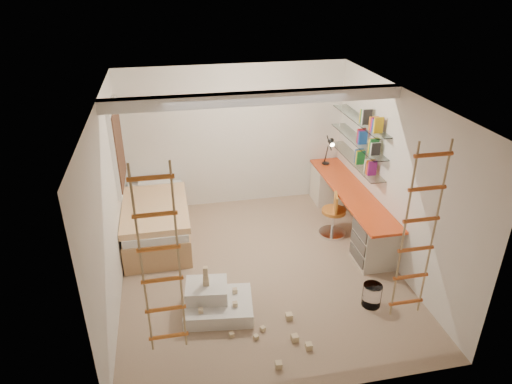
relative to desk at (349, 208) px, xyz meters
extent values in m
plane|color=#94795F|center=(-1.72, -0.86, -0.40)|extent=(4.50, 4.50, 0.00)
cube|color=white|center=(-1.72, -0.56, 2.12)|extent=(4.00, 0.18, 0.16)
cube|color=white|center=(-3.69, 0.64, 1.15)|extent=(0.06, 1.15, 1.35)
cube|color=#4C2D1E|center=(-3.65, 0.64, 1.15)|extent=(0.02, 1.00, 1.20)
cylinder|color=white|center=(-0.42, -1.93, -0.25)|extent=(0.25, 0.25, 0.32)
cube|color=#E0481A|center=(0.00, -0.03, 0.33)|extent=(0.55, 2.80, 0.04)
cube|color=beige|center=(0.00, 1.07, -0.05)|extent=(0.52, 0.55, 0.71)
cube|color=beige|center=(0.00, -1.03, -0.05)|extent=(0.52, 0.55, 0.71)
cube|color=#4C4742|center=(-0.27, -1.03, 0.21)|extent=(0.02, 0.50, 0.18)
cube|color=#4C4742|center=(-0.27, -1.03, -0.01)|extent=(0.02, 0.50, 0.18)
cube|color=#4C4742|center=(-0.27, -1.03, -0.23)|extent=(0.02, 0.50, 0.18)
cube|color=white|center=(0.15, 0.27, 0.75)|extent=(0.25, 1.80, 0.01)
cube|color=white|center=(0.15, 0.27, 1.10)|extent=(0.25, 1.80, 0.01)
cube|color=white|center=(0.15, 0.27, 1.45)|extent=(0.25, 1.80, 0.01)
cube|color=#AD7F51|center=(-3.20, 0.37, -0.18)|extent=(1.00, 2.00, 0.45)
cube|color=white|center=(-3.20, 0.37, 0.11)|extent=(0.95, 1.95, 0.12)
cube|color=#FF9B35|center=(-3.20, 0.22, 0.22)|extent=(1.02, 1.60, 0.10)
cube|color=white|center=(-3.20, 1.17, 0.23)|extent=(0.55, 0.35, 0.12)
cylinder|color=black|center=(-0.05, 1.12, 0.36)|extent=(0.14, 0.14, 0.02)
cylinder|color=black|center=(-0.05, 1.12, 0.55)|extent=(0.02, 0.15, 0.36)
cylinder|color=black|center=(-0.05, 1.02, 0.80)|extent=(0.02, 0.27, 0.20)
cone|color=black|center=(-0.05, 0.90, 0.85)|extent=(0.12, 0.14, 0.15)
cylinder|color=#FFEABF|center=(-0.05, 0.86, 0.82)|extent=(0.08, 0.04, 0.08)
cylinder|color=#B46722|center=(-0.32, -0.13, 0.04)|extent=(0.49, 0.49, 0.06)
cube|color=#BD7124|center=(-0.32, -0.17, 0.22)|extent=(0.12, 0.30, 0.29)
cylinder|color=silver|center=(-0.32, -0.13, -0.16)|extent=(0.06, 0.06, 0.40)
cylinder|color=silver|center=(-0.32, -0.13, -0.38)|extent=(0.56, 0.56, 0.05)
cube|color=silver|center=(-2.44, -1.67, -0.31)|extent=(0.95, 0.78, 0.19)
cube|color=silver|center=(-2.58, -1.56, -0.11)|extent=(0.58, 0.50, 0.19)
cube|color=#CCB284|center=(-2.58, -1.56, 0.02)|extent=(0.09, 0.09, 0.08)
cube|color=#CCB284|center=(-2.58, -1.56, 0.10)|extent=(0.08, 0.08, 0.07)
cube|color=#CCB284|center=(-2.58, -1.56, 0.19)|extent=(0.07, 0.07, 0.12)
cube|color=#CCB284|center=(-2.24, -1.82, -0.18)|extent=(0.06, 0.06, 0.06)
cube|color=#CCB284|center=(-2.20, -1.55, -0.18)|extent=(0.06, 0.06, 0.06)
cube|color=#CCB284|center=(-2.68, -1.85, -0.18)|extent=(0.06, 0.06, 0.06)
cube|color=#CCB284|center=(-2.34, -2.13, -0.37)|extent=(0.07, 0.07, 0.07)
cube|color=#CCB284|center=(-1.95, -2.11, -0.37)|extent=(0.07, 0.07, 0.07)
cube|color=#CCB284|center=(-1.57, -1.98, -0.37)|extent=(0.07, 0.07, 0.07)
cube|color=#CCB284|center=(-2.06, -2.23, -0.37)|extent=(0.07, 0.07, 0.07)
cube|color=#CCB284|center=(-1.60, -2.35, -0.37)|extent=(0.07, 0.07, 0.07)
cube|color=#CCB284|center=(-1.47, -2.51, -0.37)|extent=(0.07, 0.07, 0.07)
cube|color=#CCB284|center=(-1.89, -2.71, -0.37)|extent=(0.07, 0.07, 0.07)
cube|color=#8C1E7F|center=(0.15, 0.27, 0.86)|extent=(0.14, 0.58, 0.22)
cube|color=red|center=(0.15, 0.27, 1.21)|extent=(0.14, 0.52, 0.22)
cube|color=orange|center=(0.15, 0.27, 1.56)|extent=(0.14, 0.64, 0.22)
camera|label=1|loc=(-2.88, -6.31, 3.69)|focal=32.00mm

